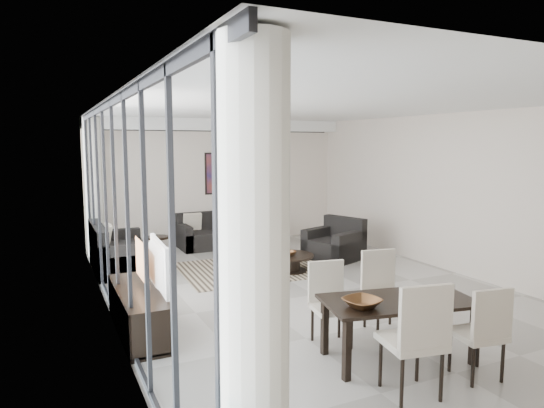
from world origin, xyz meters
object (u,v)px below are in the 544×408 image
sofa_main (225,234)px  television (151,266)px  dining_table (398,307)px  tv_console (138,311)px  coffee_table (290,262)px

sofa_main → television: bearing=-119.9°
sofa_main → dining_table: size_ratio=1.22×
tv_console → dining_table: dining_table is taller
sofa_main → television: (-2.60, -4.51, 0.59)m
sofa_main → dining_table: bearing=-93.0°
sofa_main → tv_console: sofa_main is taller
television → dining_table: size_ratio=0.61×
tv_console → television: 0.61m
coffee_table → dining_table: size_ratio=0.51×
coffee_table → dining_table: (-0.63, -3.77, 0.41)m
coffee_table → tv_console: bearing=-149.7°
sofa_main → dining_table: (-0.34, -6.43, 0.33)m
sofa_main → television: television is taller
sofa_main → dining_table: 6.44m
tv_console → television: size_ratio=1.65×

